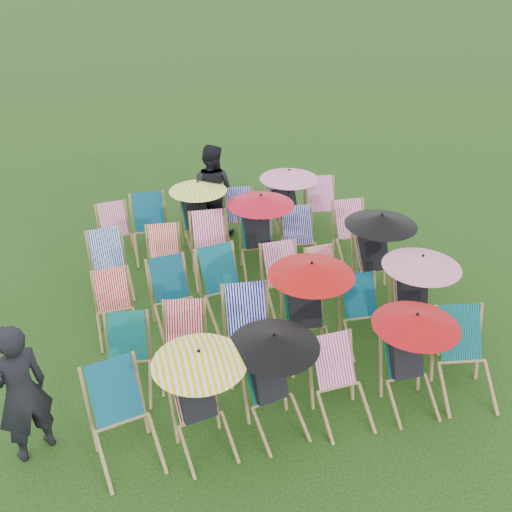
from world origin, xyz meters
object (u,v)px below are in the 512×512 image
object	(u,v)px
deckchair_5	(466,359)
person_left	(21,393)
deckchair_0	(123,421)
deckchair_29	(323,208)
person_rear	(211,190)

from	to	relation	value
deckchair_5	person_left	xyz separation A→B (m)	(-5.18, 0.43, 0.36)
deckchair_0	deckchair_29	xyz separation A→B (m)	(4.09, 4.51, -0.01)
deckchair_29	person_left	world-z (taller)	person_left
deckchair_29	person_rear	xyz separation A→B (m)	(-2.05, 0.56, 0.39)
deckchair_29	person_left	bearing A→B (deg)	-134.32
deckchair_0	deckchair_29	distance (m)	6.09
deckchair_5	deckchair_29	world-z (taller)	deckchair_5
deckchair_29	person_rear	size ratio (longest dim) A/B	0.56
deckchair_5	person_rear	distance (m)	5.61
deckchair_29	person_left	distance (m)	6.60
deckchair_0	person_left	size ratio (longest dim) A/B	0.60
deckchair_29	person_rear	world-z (taller)	person_rear
deckchair_29	person_rear	distance (m)	2.16
deckchair_5	person_rear	bearing A→B (deg)	123.50
deckchair_0	person_left	world-z (taller)	person_left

